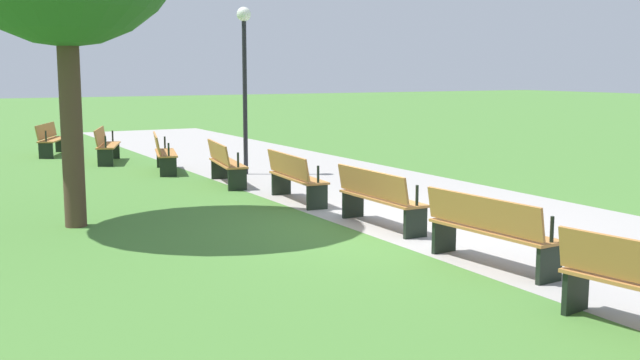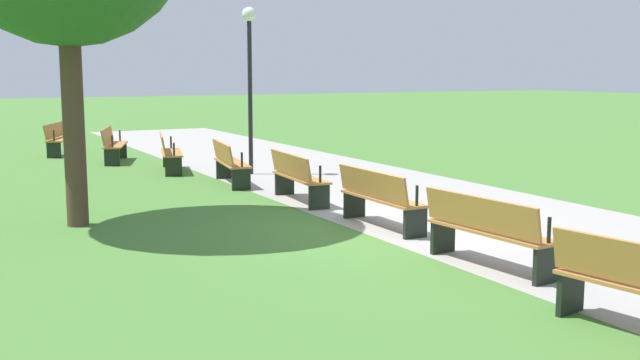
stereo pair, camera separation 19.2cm
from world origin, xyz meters
The scene contains 10 objects.
ground_plane centered at (0.00, 0.00, 0.00)m, with size 120.00×120.00×0.00m, color #477A33.
path_paving centered at (0.00, 1.85, 0.00)m, with size 40.66×4.64×0.01m, color #A39E99.
bench_0 centered at (-12.68, -2.74, 0.48)m, with size 1.87×1.18×0.89m.
bench_1 centered at (-10.25, -1.79, 0.48)m, with size 1.89×1.05×0.89m.
bench_2 centered at (-7.75, -1.04, 0.48)m, with size 1.90×0.91×0.89m.
bench_3 centered at (-5.20, -0.50, 0.48)m, with size 1.89×0.77×0.89m.
bench_4 centered at (-2.61, -0.18, 0.48)m, with size 1.87×0.62×0.89m.
bench_5 centered at (0.00, -0.07, 0.48)m, with size 1.84×0.47×0.89m.
bench_6 centered at (2.61, -0.18, 0.48)m, with size 1.87×0.62×0.89m.
lamp_post centered at (-6.46, 0.51, 2.64)m, with size 0.32×0.32×3.76m.
Camera 1 is at (9.46, -6.23, 2.36)m, focal length 42.51 mm.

